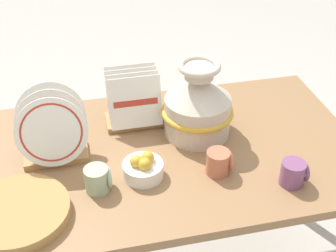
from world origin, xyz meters
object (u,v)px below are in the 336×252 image
at_px(mug_terracotta_glaze, 219,162).
at_px(mug_sage_glaze, 98,179).
at_px(ceramic_vase, 198,104).
at_px(wicker_charger_stack, 18,212).
at_px(dish_rack_square_plates, 134,104).
at_px(mug_plum_glaze, 294,173).
at_px(dish_rack_round_plates, 53,134).
at_px(fruit_bowl, 143,168).

bearing_deg(mug_terracotta_glaze, mug_sage_glaze, 179.34).
relative_size(ceramic_vase, wicker_charger_stack, 0.92).
relative_size(dish_rack_square_plates, mug_sage_glaze, 2.56).
bearing_deg(ceramic_vase, mug_plum_glaze, -56.31).
xyz_separation_m(mug_plum_glaze, mug_sage_glaze, (-0.64, 0.11, 0.00)).
distance_m(mug_plum_glaze, mug_terracotta_glaze, 0.25).
relative_size(dish_rack_square_plates, wicker_charger_stack, 0.70).
bearing_deg(mug_terracotta_glaze, dish_rack_square_plates, 122.48).
height_order(dish_rack_round_plates, mug_plum_glaze, dish_rack_round_plates).
distance_m(ceramic_vase, mug_terracotta_glaze, 0.26).
xyz_separation_m(dish_rack_round_plates, mug_plum_glaze, (0.77, -0.31, -0.07)).
bearing_deg(mug_sage_glaze, fruit_bowl, 12.16).
relative_size(mug_sage_glaze, fruit_bowl, 0.63).
height_order(ceramic_vase, mug_terracotta_glaze, ceramic_vase).
bearing_deg(mug_plum_glaze, ceramic_vase, 123.69).
xyz_separation_m(dish_rack_square_plates, mug_sage_glaze, (-0.18, -0.36, -0.04)).
bearing_deg(mug_sage_glaze, mug_plum_glaze, -10.09).
bearing_deg(mug_terracotta_glaze, wicker_charger_stack, -174.51).
bearing_deg(dish_rack_square_plates, mug_sage_glaze, -116.41).
height_order(mug_sage_glaze, fruit_bowl, fruit_bowl).
bearing_deg(wicker_charger_stack, ceramic_vase, 25.06).
height_order(dish_rack_square_plates, wicker_charger_stack, dish_rack_square_plates).
bearing_deg(mug_sage_glaze, dish_rack_round_plates, 123.87).
height_order(dish_rack_round_plates, dish_rack_square_plates, dish_rack_round_plates).
relative_size(mug_plum_glaze, mug_terracotta_glaze, 1.00).
bearing_deg(dish_rack_round_plates, wicker_charger_stack, -115.15).
distance_m(mug_sage_glaze, mug_terracotta_glaze, 0.42).
distance_m(dish_rack_square_plates, fruit_bowl, 0.33).
bearing_deg(mug_terracotta_glaze, fruit_bowl, 171.61).
bearing_deg(mug_plum_glaze, fruit_bowl, 163.10).
xyz_separation_m(mug_terracotta_glaze, fruit_bowl, (-0.26, 0.04, -0.01)).
relative_size(wicker_charger_stack, mug_sage_glaze, 3.66).
bearing_deg(ceramic_vase, fruit_bowl, -140.31).
height_order(dish_rack_round_plates, fruit_bowl, dish_rack_round_plates).
distance_m(ceramic_vase, fruit_bowl, 0.34).
bearing_deg(dish_rack_round_plates, ceramic_vase, 4.55).
relative_size(dish_rack_round_plates, mug_sage_glaze, 2.98).
distance_m(dish_rack_round_plates, dish_rack_square_plates, 0.36).
xyz_separation_m(dish_rack_round_plates, dish_rack_square_plates, (0.31, 0.17, -0.03)).
bearing_deg(mug_plum_glaze, mug_sage_glaze, 169.91).
distance_m(mug_plum_glaze, fruit_bowl, 0.51).
distance_m(dish_rack_square_plates, mug_terracotta_glaze, 0.44).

